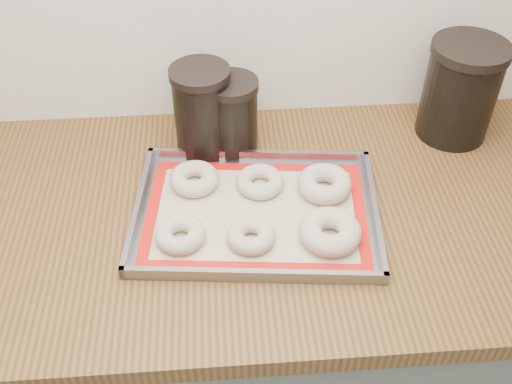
{
  "coord_description": "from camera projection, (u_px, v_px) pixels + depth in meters",
  "views": [
    {
      "loc": [
        -0.2,
        0.85,
        1.72
      ],
      "look_at": [
        -0.14,
        1.66,
        0.96
      ],
      "focal_mm": 42.0,
      "sensor_mm": 36.0,
      "label": 1
    }
  ],
  "objects": [
    {
      "name": "baking_tray",
      "position": [
        256.0,
        212.0,
        1.14
      ],
      "size": [
        0.49,
        0.38,
        0.03
      ],
      "rotation": [
        0.0,
        0.0,
        -0.1
      ],
      "color": "gray",
      "rests_on": "countertop"
    },
    {
      "name": "countertop",
      "position": [
        324.0,
        211.0,
        1.18
      ],
      "size": [
        3.06,
        0.68,
        0.04
      ],
      "primitive_type": "cube",
      "color": "brown",
      "rests_on": "cabinet"
    },
    {
      "name": "cabinet",
      "position": [
        310.0,
        339.0,
        1.49
      ],
      "size": [
        3.0,
        0.65,
        0.86
      ],
      "primitive_type": "cube",
      "color": "slate",
      "rests_on": "floor"
    },
    {
      "name": "bagel_front_mid",
      "position": [
        251.0,
        235.0,
        1.08
      ],
      "size": [
        0.1,
        0.1,
        0.03
      ],
      "primitive_type": "torus",
      "rotation": [
        0.0,
        0.0,
        0.14
      ],
      "color": "beige",
      "rests_on": "baking_mat"
    },
    {
      "name": "canister_mid",
      "position": [
        233.0,
        116.0,
        1.24
      ],
      "size": [
        0.11,
        0.11,
        0.17
      ],
      "color": "black",
      "rests_on": "countertop"
    },
    {
      "name": "bagel_front_left",
      "position": [
        180.0,
        234.0,
        1.08
      ],
      "size": [
        0.11,
        0.11,
        0.03
      ],
      "primitive_type": "torus",
      "rotation": [
        0.0,
        0.0,
        0.19
      ],
      "color": "beige",
      "rests_on": "baking_mat"
    },
    {
      "name": "bagel_back_right",
      "position": [
        325.0,
        184.0,
        1.18
      ],
      "size": [
        0.12,
        0.12,
        0.04
      ],
      "primitive_type": "torus",
      "rotation": [
        0.0,
        0.0,
        -0.18
      ],
      "color": "beige",
      "rests_on": "baking_mat"
    },
    {
      "name": "canister_right",
      "position": [
        460.0,
        90.0,
        1.27
      ],
      "size": [
        0.16,
        0.16,
        0.22
      ],
      "color": "black",
      "rests_on": "countertop"
    },
    {
      "name": "canister_left",
      "position": [
        202.0,
        111.0,
        1.23
      ],
      "size": [
        0.12,
        0.12,
        0.2
      ],
      "color": "black",
      "rests_on": "countertop"
    },
    {
      "name": "baking_mat",
      "position": [
        256.0,
        213.0,
        1.14
      ],
      "size": [
        0.45,
        0.33,
        0.0
      ],
      "rotation": [
        0.0,
        0.0,
        -0.1
      ],
      "color": "#C6B793",
      "rests_on": "baking_tray"
    },
    {
      "name": "bagel_back_mid",
      "position": [
        260.0,
        182.0,
        1.19
      ],
      "size": [
        0.1,
        0.1,
        0.03
      ],
      "primitive_type": "torus",
      "rotation": [
        0.0,
        0.0,
        -0.01
      ],
      "color": "beige",
      "rests_on": "baking_mat"
    },
    {
      "name": "bagel_back_left",
      "position": [
        194.0,
        179.0,
        1.19
      ],
      "size": [
        0.1,
        0.1,
        0.03
      ],
      "primitive_type": "torus",
      "rotation": [
        0.0,
        0.0,
        0.02
      ],
      "color": "beige",
      "rests_on": "baking_mat"
    },
    {
      "name": "bagel_front_right",
      "position": [
        330.0,
        232.0,
        1.08
      ],
      "size": [
        0.14,
        0.14,
        0.04
      ],
      "primitive_type": "torus",
      "rotation": [
        0.0,
        0.0,
        -0.25
      ],
      "color": "beige",
      "rests_on": "baking_mat"
    }
  ]
}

